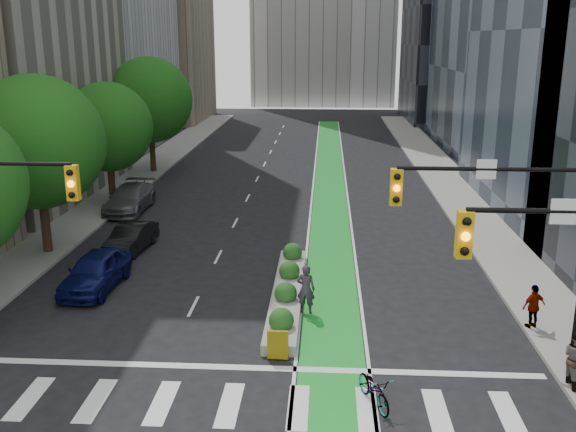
# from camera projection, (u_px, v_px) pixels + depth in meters

# --- Properties ---
(ground) EXTENTS (160.00, 160.00, 0.00)m
(ground) POSITION_uv_depth(u_px,v_px,m) (235.00, 387.00, 19.68)
(ground) COLOR black
(ground) RESTS_ON ground
(sidewalk_left) EXTENTS (3.60, 90.00, 0.15)m
(sidewalk_left) POSITION_uv_depth(u_px,v_px,m) (116.00, 192.00, 44.38)
(sidewalk_left) COLOR gray
(sidewalk_left) RESTS_ON ground
(sidewalk_right) EXTENTS (3.60, 90.00, 0.15)m
(sidewalk_right) POSITION_uv_depth(u_px,v_px,m) (461.00, 196.00, 43.02)
(sidewalk_right) COLOR gray
(sidewalk_right) RESTS_ON ground
(bike_lane_paint) EXTENTS (2.20, 70.00, 0.01)m
(bike_lane_paint) POSITION_uv_depth(u_px,v_px,m) (330.00, 180.00, 48.35)
(bike_lane_paint) COLOR green
(bike_lane_paint) RESTS_ON ground
(building_tan_far) EXTENTS (14.00, 16.00, 26.00)m
(building_tan_far) POSITION_uv_depth(u_px,v_px,m) (148.00, 16.00, 80.81)
(building_tan_far) COLOR tan
(building_tan_far) RESTS_ON ground
(building_dark_end) EXTENTS (14.00, 18.00, 28.00)m
(building_dark_end) POSITION_uv_depth(u_px,v_px,m) (467.00, 8.00, 80.17)
(building_dark_end) COLOR black
(building_dark_end) RESTS_ON ground
(tree_mid) EXTENTS (6.40, 6.40, 8.78)m
(tree_mid) POSITION_uv_depth(u_px,v_px,m) (37.00, 142.00, 30.35)
(tree_mid) COLOR black
(tree_mid) RESTS_ON ground
(tree_midfar) EXTENTS (5.60, 5.60, 7.76)m
(tree_midfar) POSITION_uv_depth(u_px,v_px,m) (108.00, 127.00, 40.14)
(tree_midfar) COLOR black
(tree_midfar) RESTS_ON ground
(tree_far) EXTENTS (6.60, 6.60, 9.00)m
(tree_far) POSITION_uv_depth(u_px,v_px,m) (150.00, 100.00, 49.56)
(tree_far) COLOR black
(tree_far) RESTS_ON ground
(signal_right) EXTENTS (5.82, 0.51, 7.20)m
(signal_right) POSITION_uv_depth(u_px,v_px,m) (534.00, 238.00, 18.34)
(signal_right) COLOR black
(signal_right) RESTS_ON ground
(median_planter) EXTENTS (1.20, 10.26, 1.10)m
(median_planter) POSITION_uv_depth(u_px,v_px,m) (287.00, 290.00, 26.28)
(median_planter) COLOR gray
(median_planter) RESTS_ON ground
(bicycle) EXTENTS (1.34, 2.03, 1.01)m
(bicycle) POSITION_uv_depth(u_px,v_px,m) (374.00, 389.00, 18.62)
(bicycle) COLOR gray
(bicycle) RESTS_ON ground
(cyclist) EXTENTS (0.79, 0.59, 1.97)m
(cyclist) POSITION_uv_depth(u_px,v_px,m) (306.00, 289.00, 24.74)
(cyclist) COLOR #322D36
(cyclist) RESTS_ON ground
(parked_car_left_near) EXTENTS (2.13, 4.77, 1.59)m
(parked_car_left_near) POSITION_uv_depth(u_px,v_px,m) (96.00, 271.00, 27.21)
(parked_car_left_near) COLOR #0C104B
(parked_car_left_near) RESTS_ON ground
(parked_car_left_mid) EXTENTS (1.90, 4.28, 1.36)m
(parked_car_left_mid) POSITION_uv_depth(u_px,v_px,m) (131.00, 238.00, 32.07)
(parked_car_left_mid) COLOR black
(parked_car_left_mid) RESTS_ON ground
(parked_car_left_far) EXTENTS (2.24, 5.47, 1.59)m
(parked_car_left_far) POSITION_uv_depth(u_px,v_px,m) (130.00, 198.00, 39.54)
(parked_car_left_far) COLOR #575B5C
(parked_car_left_far) RESTS_ON ground
(pedestrian_near) EXTENTS (0.88, 1.02, 1.83)m
(pedestrian_near) POSITION_uv_depth(u_px,v_px,m) (576.00, 358.00, 19.23)
(pedestrian_near) COLOR gray
(pedestrian_near) RESTS_ON sidewalk_right
(pedestrian_far) EXTENTS (1.04, 0.75, 1.64)m
(pedestrian_far) POSITION_uv_depth(u_px,v_px,m) (534.00, 306.00, 23.20)
(pedestrian_far) COLOR gray
(pedestrian_far) RESTS_ON sidewalk_right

